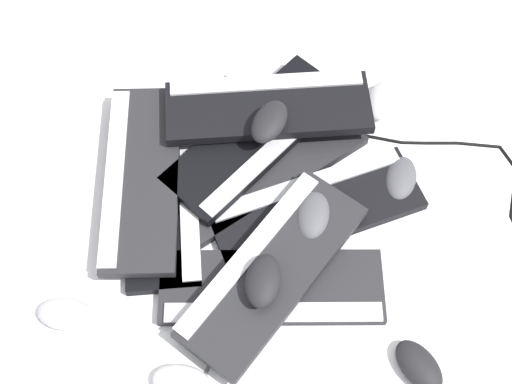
{
  "coord_description": "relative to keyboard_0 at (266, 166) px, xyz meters",
  "views": [
    {
      "loc": [
        -0.7,
        -0.06,
        1.34
      ],
      "look_at": [
        -0.02,
        0.06,
        0.04
      ],
      "focal_mm": 50.0,
      "sensor_mm": 36.0,
      "label": 1
    }
  ],
  "objects": [
    {
      "name": "mouse_5",
      "position": [
        -0.4,
        0.32,
        0.01
      ],
      "size": [
        0.07,
        0.11,
        0.04
      ],
      "primitive_type": "ellipsoid",
      "rotation": [
        0.0,
        0.0,
        1.61
      ],
      "color": "#B7B7BC",
      "rests_on": "ground"
    },
    {
      "name": "keyboard_5",
      "position": [
        -0.25,
        -0.05,
        0.03
      ],
      "size": [
        0.46,
        0.33,
        0.03
      ],
      "color": "#232326",
      "rests_on": "keyboard_2"
    },
    {
      "name": "keyboard_1",
      "position": [
        -0.1,
        0.2,
        0.0
      ],
      "size": [
        0.46,
        0.26,
        0.03
      ],
      "color": "black",
      "rests_on": "ground"
    },
    {
      "name": "mouse_0",
      "position": [
        0.21,
        -0.23,
        0.01
      ],
      "size": [
        0.12,
        0.09,
        0.04
      ],
      "primitive_type": "ellipsoid",
      "rotation": [
        0.0,
        0.0,
        6.09
      ],
      "color": "#B7B7BC",
      "rests_on": "ground"
    },
    {
      "name": "mouse_6",
      "position": [
        -0.49,
        0.07,
        0.01
      ],
      "size": [
        0.07,
        0.11,
        0.04
      ],
      "primitive_type": "ellipsoid",
      "rotation": [
        0.0,
        0.0,
        1.58
      ],
      "color": "silver",
      "rests_on": "ground"
    },
    {
      "name": "mouse_2",
      "position": [
        -0.29,
        -0.04,
        0.07
      ],
      "size": [
        0.11,
        0.07,
        0.04
      ],
      "primitive_type": "ellipsoid",
      "rotation": [
        0.0,
        0.0,
        3.16
      ],
      "color": "black",
      "rests_on": "keyboard_5"
    },
    {
      "name": "cable_0",
      "position": [
        0.09,
        -0.43,
        -0.01
      ],
      "size": [
        0.24,
        0.36,
        0.01
      ],
      "color": "black",
      "rests_on": "ground"
    },
    {
      "name": "keyboard_2",
      "position": [
        -0.27,
        -0.06,
        0.0
      ],
      "size": [
        0.23,
        0.46,
        0.03
      ],
      "color": "#232326",
      "rests_on": "ground"
    },
    {
      "name": "keyboard_0",
      "position": [
        0.0,
        0.0,
        0.0
      ],
      "size": [
        0.42,
        0.42,
        0.03
      ],
      "color": "#232326",
      "rests_on": "ground"
    },
    {
      "name": "mouse_3",
      "position": [
        0.05,
        0.0,
        0.1
      ],
      "size": [
        0.12,
        0.09,
        0.04
      ],
      "primitive_type": "ellipsoid",
      "rotation": [
        0.0,
        0.0,
        6.01
      ],
      "color": "black",
      "rests_on": "keyboard_7"
    },
    {
      "name": "keyboard_3",
      "position": [
        -0.08,
        -0.12,
        0.0
      ],
      "size": [
        0.35,
        0.45,
        0.03
      ],
      "color": "black",
      "rests_on": "ground"
    },
    {
      "name": "mouse_4",
      "position": [
        -0.38,
        -0.35,
        0.01
      ],
      "size": [
        0.12,
        0.12,
        0.04
      ],
      "primitive_type": "ellipsoid",
      "rotation": [
        0.0,
        0.0,
        3.93
      ],
      "color": "black",
      "rests_on": "ground"
    },
    {
      "name": "cable_1",
      "position": [
        -0.15,
        0.16,
        -0.01
      ],
      "size": [
        0.74,
        0.21,
        0.01
      ],
      "color": "#59595B",
      "rests_on": "ground"
    },
    {
      "name": "mouse_1",
      "position": [
        -0.12,
        -0.12,
        0.04
      ],
      "size": [
        0.11,
        0.07,
        0.04
      ],
      "primitive_type": "ellipsoid",
      "rotation": [
        0.0,
        0.0,
        3.15
      ],
      "color": "#4C4C51",
      "rests_on": "keyboard_3"
    },
    {
      "name": "keyboard_6",
      "position": [
        0.05,
        0.03,
        0.03
      ],
      "size": [
        0.45,
        0.36,
        0.03
      ],
      "color": "black",
      "rests_on": "keyboard_0"
    },
    {
      "name": "keyboard_4",
      "position": [
        -0.09,
        0.25,
        0.03
      ],
      "size": [
        0.46,
        0.24,
        0.03
      ],
      "color": "#232326",
      "rests_on": "keyboard_1"
    },
    {
      "name": "keyboard_7",
      "position": [
        0.11,
        0.02,
        0.06
      ],
      "size": [
        0.26,
        0.46,
        0.03
      ],
      "color": "black",
      "rests_on": "keyboard_6"
    },
    {
      "name": "mouse_7",
      "position": [
        0.02,
        -0.29,
        0.01
      ],
      "size": [
        0.11,
        0.07,
        0.04
      ],
      "primitive_type": "ellipsoid",
      "rotation": [
        0.0,
        0.0,
        3.07
      ],
      "color": "#4C4C51",
      "rests_on": "ground"
    },
    {
      "name": "ground_plane",
      "position": [
        -0.07,
        -0.06,
        -0.01
      ],
      "size": [
        3.2,
        3.2,
        0.0
      ],
      "primitive_type": "plane",
      "color": "white"
    }
  ]
}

